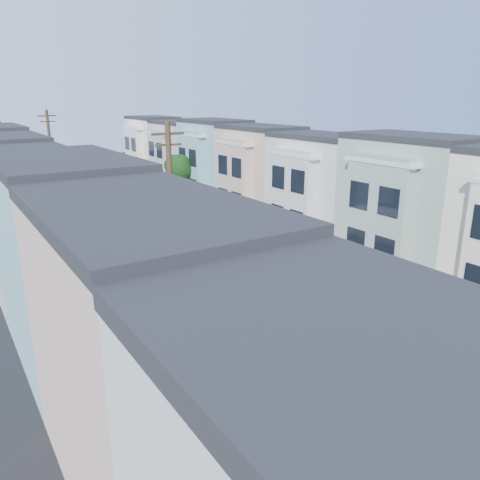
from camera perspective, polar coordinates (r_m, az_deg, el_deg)
The scene contains 24 objects.
ground at distance 26.29m, azimuth 6.78°, elevation -8.33°, with size 160.00×160.00×0.00m, color black.
road_slab at distance 38.20m, azimuth -7.66°, elevation -0.18°, with size 12.00×70.00×0.02m, color black.
curb_left at distance 36.17m, azimuth -16.34°, elevation -1.62°, with size 0.30×70.00×0.15m, color gray.
curb_right at distance 41.00m, azimuth -0.03°, elevation 1.26°, with size 0.30×70.00×0.15m, color gray.
sidewalk_left at distance 35.85m, azimuth -18.31°, elevation -1.96°, with size 2.60×70.00×0.15m, color gray.
sidewalk_right at distance 41.70m, azimuth 1.47°, elevation 1.53°, with size 2.60×70.00×0.15m, color gray.
centerline at distance 38.21m, azimuth -7.66°, elevation -0.20°, with size 0.12×70.00×0.01m, color gold.
townhouse_row_left at distance 35.22m, azimuth -24.26°, elevation -3.10°, with size 5.00×70.00×8.50m, color silver.
townhouse_row_right at distance 43.91m, azimuth 5.57°, elevation 2.14°, with size 5.00×70.00×8.50m, color silver.
tree_b at distance 17.84m, azimuth -0.06°, elevation -2.84°, with size 4.70×4.70×7.51m.
tree_c at distance 27.18m, azimuth -12.44°, elevation 2.96°, with size 4.70×4.70×7.15m.
tree_d at distance 39.03m, azimuth -19.24°, elevation 7.28°, with size 4.70×4.70×7.61m.
tree_e at distance 51.15m, azimuth -22.71°, elevation 8.48°, with size 4.70×4.70×7.13m.
tree_far_r at distance 52.34m, azimuth -7.47°, elevation 8.60°, with size 3.10×3.10×5.27m.
utility_pole_near at distance 22.90m, azimuth -8.29°, elevation 1.52°, with size 1.60×0.26×10.00m.
utility_pole_far at distance 47.39m, azimuth -21.86°, elevation 8.47°, with size 1.60×0.26×10.00m.
fedex_truck at distance 30.77m, azimuth 4.27°, elevation -1.22°, with size 2.30×5.97×2.86m.
lead_sedan at distance 39.80m, azimuth -5.62°, elevation 1.62°, with size 1.94×4.63×1.39m, color black.
parked_left_b at distance 18.59m, azimuth 9.07°, elevation -17.92°, with size 1.74×4.13×1.24m, color black.
parked_left_c at distance 24.85m, azimuth -4.71°, elevation -8.02°, with size 1.99×4.74×1.42m, color #B2B9C1.
parked_left_d at distance 32.62m, azimuth -12.36°, elevation -2.27°, with size 1.38×3.90×1.30m, color #521D11.
parked_right_b at distance 27.96m, azimuth 17.30°, elevation -5.73°, with size 1.61×4.58×1.53m, color silver.
parked_right_c at distance 42.07m, azimuth -2.98°, elevation 2.58°, with size 2.07×4.92×1.48m, color black.
parked_right_d at distance 52.89m, azimuth -9.75°, elevation 5.29°, with size 1.62×4.24×1.38m, color #0E0A38.
Camera 1 is at (-15.42, -18.11, 11.19)m, focal length 35.00 mm.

